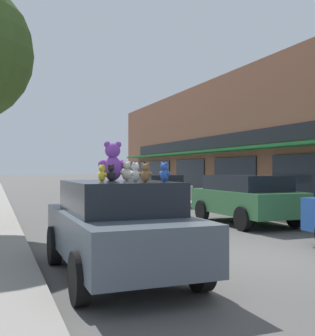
{
  "coord_description": "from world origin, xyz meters",
  "views": [
    {
      "loc": [
        -4.84,
        -7.18,
        1.8
      ],
      "look_at": [
        -0.67,
        3.56,
        1.83
      ],
      "focal_mm": 45.0,
      "sensor_mm": 36.0,
      "label": 1
    }
  ],
  "objects": [
    {
      "name": "ground_plane",
      "position": [
        0.0,
        0.0,
        0.0
      ],
      "size": [
        260.0,
        260.0,
        0.0
      ],
      "primitive_type": "plane",
      "color": "#514F4C"
    },
    {
      "name": "plush_art_car",
      "position": [
        -2.9,
        -0.35,
        0.85
      ],
      "size": [
        1.99,
        4.15,
        1.6
      ],
      "rotation": [
        0.0,
        0.0,
        -0.0
      ],
      "color": "#4C5660",
      "rests_on": "ground_plane"
    },
    {
      "name": "teddy_bear_giant",
      "position": [
        -2.9,
        -0.0,
        1.93
      ],
      "size": [
        0.52,
        0.33,
        0.69
      ],
      "rotation": [
        0.0,
        0.0,
        3.03
      ],
      "color": "purple",
      "rests_on": "plush_art_car"
    },
    {
      "name": "teddy_bear_blue",
      "position": [
        -2.22,
        -0.74,
        1.75
      ],
      "size": [
        0.19,
        0.24,
        0.32
      ],
      "rotation": [
        0.0,
        0.0,
        2.05
      ],
      "color": "blue",
      "rests_on": "plush_art_car"
    },
    {
      "name": "teddy_bear_orange",
      "position": [
        -2.8,
        0.52,
        1.76
      ],
      "size": [
        0.24,
        0.22,
        0.34
      ],
      "rotation": [
        0.0,
        0.0,
        2.44
      ],
      "color": "orange",
      "rests_on": "plush_art_car"
    },
    {
      "name": "teddy_bear_black",
      "position": [
        -3.01,
        -0.28,
        1.73
      ],
      "size": [
        0.21,
        0.17,
        0.28
      ],
      "rotation": [
        0.0,
        0.0,
        3.63
      ],
      "color": "black",
      "rests_on": "plush_art_car"
    },
    {
      "name": "teddy_bear_yellow",
      "position": [
        -3.19,
        -0.42,
        1.73
      ],
      "size": [
        0.16,
        0.21,
        0.28
      ],
      "rotation": [
        0.0,
        0.0,
        2.01
      ],
      "color": "yellow",
      "rests_on": "plush_art_car"
    },
    {
      "name": "teddy_bear_brown",
      "position": [
        -2.63,
        -0.97,
        1.74
      ],
      "size": [
        0.22,
        0.19,
        0.3
      ],
      "rotation": [
        0.0,
        0.0,
        2.58
      ],
      "color": "olive",
      "rests_on": "plush_art_car"
    },
    {
      "name": "teddy_bear_white",
      "position": [
        -2.69,
        -0.64,
        1.75
      ],
      "size": [
        0.23,
        0.2,
        0.32
      ],
      "rotation": [
        0.0,
        0.0,
        3.79
      ],
      "color": "white",
      "rests_on": "plush_art_car"
    },
    {
      "name": "teddy_bear_cream",
      "position": [
        -2.67,
        -0.09,
        1.76
      ],
      "size": [
        0.25,
        0.16,
        0.34
      ],
      "rotation": [
        0.0,
        0.0,
        3.24
      ],
      "color": "beige",
      "rests_on": "plush_art_car"
    },
    {
      "name": "parked_car_far_center",
      "position": [
        2.82,
        4.57,
        0.88
      ],
      "size": [
        2.08,
        4.13,
        1.59
      ],
      "color": "#336B3D",
      "rests_on": "ground_plane"
    },
    {
      "name": "parked_car_far_right",
      "position": [
        2.82,
        12.62,
        0.83
      ],
      "size": [
        2.06,
        4.34,
        1.5
      ],
      "color": "silver",
      "rests_on": "ground_plane"
    }
  ]
}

